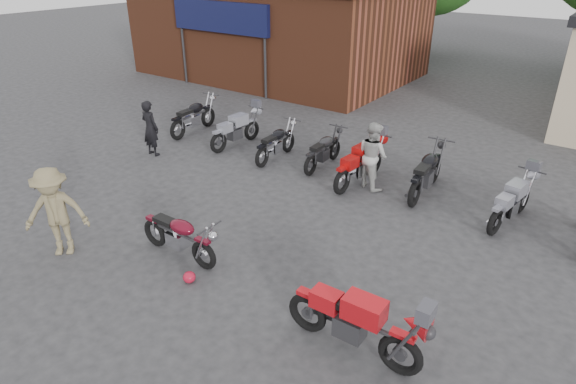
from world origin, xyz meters
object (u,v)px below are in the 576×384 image
Objects in this scene: sportbike at (355,319)px; row_bike_0 at (194,115)px; person_light at (373,155)px; person_tan at (56,212)px; row_bike_3 at (324,149)px; vintage_motorcycle at (179,233)px; helmet at (189,277)px; row_bike_1 at (236,128)px; row_bike_2 at (276,141)px; row_bike_5 at (427,170)px; row_bike_4 at (360,162)px; person_dark at (150,128)px; row_bike_6 at (512,200)px.

sportbike is 10.55m from row_bike_0.
person_tan is (-3.58, -6.26, 0.06)m from person_light.
sportbike is 5.77m from person_light.
vintage_motorcycle is at bearing 178.72° from row_bike_3.
row_bike_3 is at bearing 97.82° from helmet.
person_light is 0.86× the size of row_bike_1.
person_light is (-2.39, 5.24, 0.24)m from sportbike.
row_bike_0 is 1.14× the size of row_bike_3.
person_light reaches higher than row_bike_2.
row_bike_5 is (-1.12, 5.69, 0.01)m from sportbike.
row_bike_4 is at bearing 102.08° from row_bike_5.
helmet is at bearing 104.54° from person_light.
row_bike_5 is at bearing 100.04° from sportbike.
person_dark is 0.88× the size of row_bike_3.
row_bike_5 is at bearing -94.29° from row_bike_0.
vintage_motorcycle is at bearing -141.98° from row_bike_0.
person_dark is 2.52m from row_bike_1.
row_bike_5 reaches higher than row_bike_1.
row_bike_0 reaches higher than row_bike_4.
row_bike_4 is (-0.33, 0.01, -0.25)m from person_light.
row_bike_5 is (4.84, 6.71, -0.29)m from person_tan.
sportbike is at bearing -127.07° from row_bike_0.
row_bike_3 is at bearing 90.69° from vintage_motorcycle.
person_dark is at bearing 145.68° from row_bike_1.
helmet is at bearing -142.45° from row_bike_1.
person_tan reaches higher than sportbike.
sportbike is 1.14× the size of row_bike_2.
person_light is 0.82× the size of row_bike_4.
row_bike_0 is (-3.02, 6.56, -0.31)m from person_tan.
helmet is 0.12× the size of row_bike_6.
row_bike_1 is at bearing 123.91° from helmet.
row_bike_4 is (5.88, 1.78, -0.21)m from person_dark.
person_tan is 8.28m from row_bike_5.
vintage_motorcycle is at bearing 146.16° from row_bike_6.
row_bike_4 reaches higher than vintage_motorcycle.
row_bike_2 is at bearing 111.58° from helmet.
row_bike_5 is at bearing -162.88° from person_dark.
row_bike_5 is at bearing -88.05° from row_bike_2.
row_bike_1 is (-3.82, 5.69, 0.47)m from helmet.
person_light reaches higher than row_bike_3.
row_bike_5 is at bearing -70.34° from row_bike_4.
person_dark is at bearing 156.91° from sportbike.
row_bike_4 is at bearing 116.24° from sportbike.
row_bike_0 reaches higher than row_bike_2.
row_bike_6 is (3.64, 0.14, -0.04)m from row_bike_4.
sportbike is 1.07× the size of row_bike_1.
vintage_motorcycle is at bearing -145.60° from row_bike_1.
row_bike_3 is at bearing -94.35° from row_bike_0.
row_bike_4 reaches higher than row_bike_6.
person_light reaches higher than sportbike.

